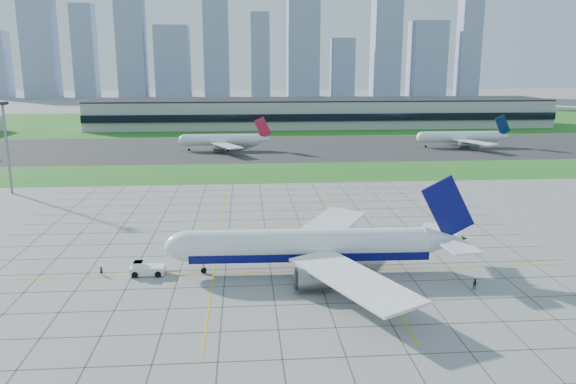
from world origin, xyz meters
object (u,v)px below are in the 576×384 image
Objects in this scene: pushback_tug at (146,269)px; crew_far at (475,284)px; crew_near at (101,271)px; light_mast at (6,136)px; airliner at (311,246)px; distant_jet_1 at (223,140)px; distant_jet_2 at (461,137)px.

pushback_tug is 4.67× the size of crew_far.
crew_far is (62.04, -11.26, 0.13)m from crew_near.
airliner is (77.09, -67.09, -11.51)m from light_mast.
distant_jet_1 reaches higher than crew_near.
distant_jet_1 is (16.21, 141.78, 3.69)m from crew_near.
crew_far is (25.60, -10.36, -3.75)m from airliner.
light_mast reaches higher than crew_near.
light_mast is 129.52m from crew_far.
pushback_tug is at bearing -54.00° from light_mast.
crew_near is 0.04× the size of distant_jet_1.
pushback_tug is (48.35, -66.55, -15.12)m from light_mast.
crew_far is at bearing -20.59° from airliner.
light_mast is 79.19m from crew_near.
light_mast is at bearing -126.95° from distant_jet_1.
airliner reaches higher than distant_jet_2.
crew_far is (102.69, -77.45, -15.25)m from light_mast.
distant_jet_2 reaches higher than crew_far.
crew_near is at bearing -178.51° from crew_far.
airliner is 29.67× the size of crew_far.
light_mast is 0.60× the size of distant_jet_2.
distant_jet_2 is at bearing 25.73° from light_mast.
distant_jet_2 is (103.33, 1.62, 0.00)m from distant_jet_1.
airliner is 34.61× the size of crew_near.
airliner is at bearing -81.93° from distant_jet_1.
crew_far is at bearing -9.90° from pushback_tug.
light_mast reaches higher than pushback_tug.
light_mast is 2.96× the size of pushback_tug.
distant_jet_1 reaches higher than crew_far.
airliner reaches higher than distant_jet_1.
pushback_tug is at bearing -127.88° from distant_jet_2.
pushback_tug is 142.43m from distant_jet_1.
light_mast reaches higher than airliner.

